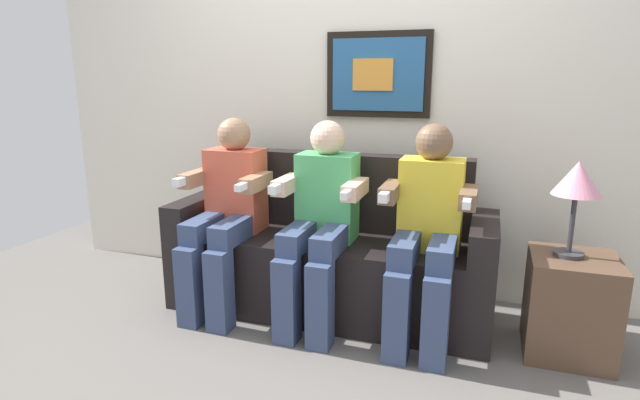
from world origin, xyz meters
name	(u,v)px	position (x,y,z in m)	size (l,w,h in m)	color
ground_plane	(311,333)	(0.00, 0.00, 0.00)	(5.50, 5.50, 0.00)	#66605B
back_wall_assembly	(353,83)	(0.00, 0.76, 1.30)	(4.23, 0.10, 2.60)	silver
couch	(330,258)	(0.00, 0.33, 0.31)	(1.83, 0.58, 0.90)	black
person_on_left	(227,208)	(-0.57, 0.16, 0.61)	(0.46, 0.56, 1.11)	#D8593F
person_in_middle	(320,217)	(0.00, 0.16, 0.61)	(0.46, 0.56, 1.11)	#4CB266
person_on_right	(427,226)	(0.57, 0.16, 0.61)	(0.46, 0.56, 1.11)	yellow
side_table_right	(570,306)	(1.26, 0.22, 0.25)	(0.40, 0.40, 0.50)	brown
table_lamp	(577,183)	(1.23, 0.23, 0.86)	(0.22, 0.22, 0.46)	#333338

